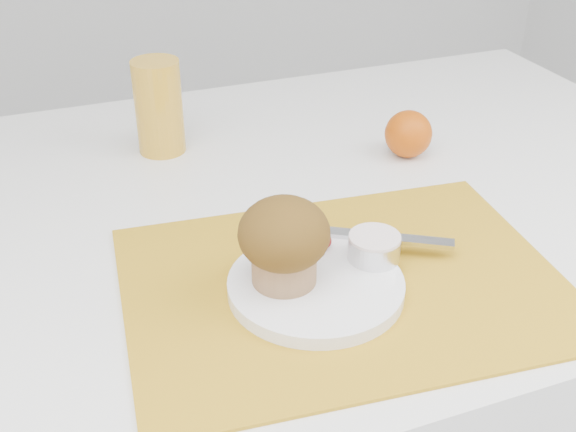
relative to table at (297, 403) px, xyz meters
name	(u,v)px	position (x,y,z in m)	size (l,w,h in m)	color
table	(297,403)	(0.00, 0.00, 0.00)	(1.20, 0.80, 0.75)	white
placemat	(344,283)	(-0.03, -0.20, 0.38)	(0.46, 0.34, 0.00)	gold
plate	(316,286)	(-0.06, -0.21, 0.39)	(0.18, 0.18, 0.01)	white
ramekin	(374,248)	(0.01, -0.19, 0.41)	(0.06, 0.06, 0.02)	silver
cream	(375,238)	(0.01, -0.19, 0.42)	(0.06, 0.06, 0.01)	white
raspberry_near	(321,237)	(-0.03, -0.14, 0.40)	(0.02, 0.02, 0.02)	#570212
raspberry_far	(323,241)	(-0.03, -0.15, 0.40)	(0.02, 0.02, 0.02)	#560206
butter_knife	(362,235)	(0.02, -0.15, 0.40)	(0.20, 0.02, 0.01)	#B4B5BD
orange	(408,134)	(0.18, 0.05, 0.41)	(0.07, 0.07, 0.07)	#C74F07
juice_glass	(159,107)	(-0.14, 0.19, 0.44)	(0.07, 0.07, 0.13)	gold
muffin	(284,240)	(-0.09, -0.19, 0.44)	(0.09, 0.09, 0.09)	#A67950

